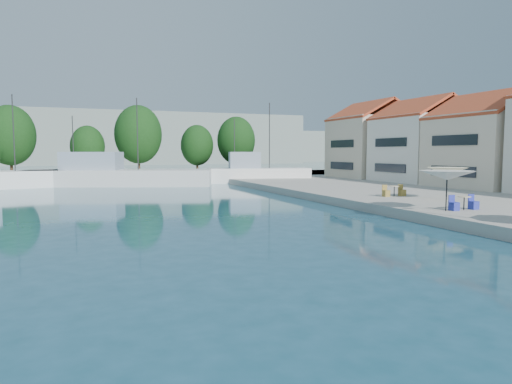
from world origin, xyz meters
name	(u,v)px	position (x,y,z in m)	size (l,w,h in m)	color
quay_right	(501,194)	(22.00, 30.00, 0.30)	(32.00, 92.00, 0.60)	#A29E92
quay_far	(101,178)	(-8.00, 67.00, 0.30)	(90.00, 16.00, 0.60)	#A29E92
hill_west	(10,138)	(-30.00, 160.00, 8.00)	(180.00, 40.00, 16.00)	gray
hill_east	(213,147)	(40.00, 180.00, 6.00)	(140.00, 40.00, 12.00)	gray
building_04	(491,138)	(24.00, 33.00, 5.02)	(9.00, 8.80, 9.20)	beige
building_05	(421,138)	(24.00, 42.00, 5.26)	(8.40, 8.80, 9.70)	white
building_06	(371,139)	(24.00, 51.00, 5.50)	(9.00, 8.80, 10.20)	beige
trawler_03	(115,176)	(-6.89, 55.82, 1.07)	(21.00, 11.47, 10.20)	silver
trawler_04	(257,174)	(9.84, 54.68, 1.07)	(12.83, 5.87, 10.20)	white
tree_04	(10,135)	(-18.84, 68.84, 5.94)	(6.25, 6.25, 9.24)	#3F2B19
tree_05	(88,146)	(-9.46, 70.13, 4.56)	(4.64, 4.64, 6.87)	#3F2B19
tree_06	(138,134)	(-2.63, 69.36, 6.29)	(6.66, 6.66, 9.86)	#3F2B19
tree_07	(197,145)	(6.16, 70.24, 4.81)	(4.93, 4.93, 7.30)	#3F2B19
tree_08	(236,141)	(11.77, 68.24, 5.54)	(5.78, 5.78, 8.56)	#3F2B19
umbrella_white	(447,175)	(7.71, 21.25, 2.53)	(2.97, 2.97, 2.18)	black
umbrella_cream	(447,171)	(12.22, 25.89, 2.51)	(2.64, 2.64, 2.16)	black
cafe_table_02	(464,205)	(8.92, 21.20, 0.89)	(1.82, 0.70, 0.76)	black
cafe_table_03	(394,192)	(10.38, 29.00, 0.89)	(1.82, 0.70, 0.76)	black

